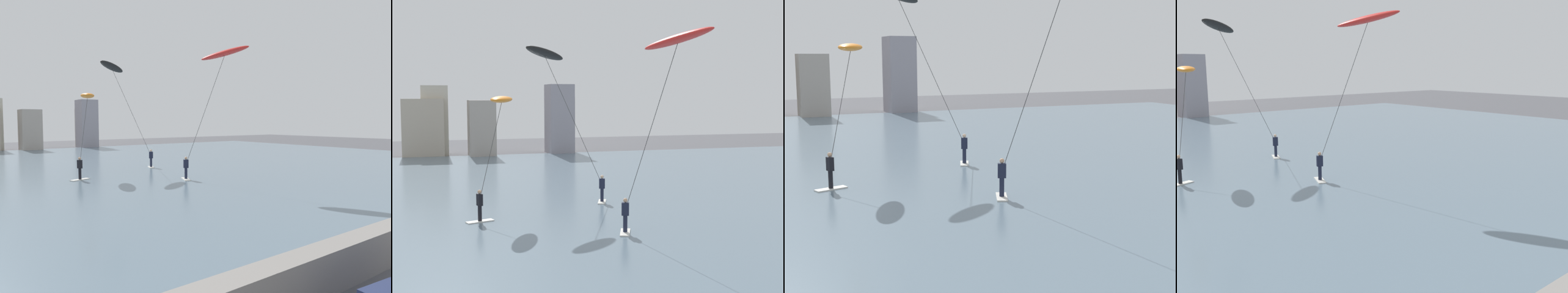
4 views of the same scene
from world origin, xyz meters
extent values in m
cube|color=gray|center=(0.00, 3.60, 0.56)|extent=(60.00, 0.70, 1.12)
cube|color=slate|center=(0.00, 30.30, 0.05)|extent=(84.00, 52.00, 0.10)
cube|color=#A89E93|center=(0.82, 56.42, 3.04)|extent=(2.77, 3.54, 6.07)
cube|color=gray|center=(9.67, 57.09, 3.93)|extent=(2.75, 3.49, 7.85)
cube|color=beige|center=(10.04, 58.40, 3.19)|extent=(2.77, 3.48, 6.39)
cube|color=silver|center=(4.90, 26.93, 0.13)|extent=(0.92, 1.46, 0.06)
cylinder|color=#191E33|center=(4.90, 26.93, 0.55)|extent=(0.20, 0.20, 0.78)
cube|color=#191E33|center=(4.90, 26.93, 1.24)|extent=(0.40, 0.33, 0.60)
sphere|color=beige|center=(4.90, 26.93, 1.65)|extent=(0.20, 0.20, 0.20)
cylinder|color=#333333|center=(3.27, 27.36, 5.01)|extent=(3.29, 0.90, 7.64)
ellipsoid|color=black|center=(1.64, 27.80, 8.97)|extent=(2.80, 1.92, 1.16)
cube|color=silver|center=(-2.65, 23.72, 0.13)|extent=(1.47, 0.85, 0.06)
cylinder|color=black|center=(-2.65, 23.72, 0.55)|extent=(0.20, 0.20, 0.78)
cube|color=black|center=(-2.65, 23.72, 1.24)|extent=(0.32, 0.39, 0.60)
sphere|color=tan|center=(-2.65, 23.72, 1.65)|extent=(0.20, 0.20, 0.20)
cylinder|color=#333333|center=(-1.90, 24.90, 3.66)|extent=(1.53, 2.40, 4.96)
ellipsoid|color=orange|center=(-1.15, 26.09, 6.28)|extent=(2.03, 3.41, 0.42)
cube|color=silver|center=(3.58, 19.45, 0.13)|extent=(0.94, 1.46, 0.06)
cylinder|color=#191E33|center=(3.58, 19.45, 0.55)|extent=(0.20, 0.20, 0.78)
cube|color=#191E33|center=(3.58, 19.45, 1.24)|extent=(0.40, 0.33, 0.60)
sphere|color=tan|center=(3.58, 19.45, 1.65)|extent=(0.20, 0.20, 0.20)
cylinder|color=#333333|center=(4.19, 18.07, 4.91)|extent=(1.24, 2.80, 7.46)
ellipsoid|color=red|center=(4.79, 16.69, 8.79)|extent=(2.65, 3.47, 1.11)
camera|label=1|loc=(-10.99, -1.55, 4.25)|focal=32.93mm
camera|label=2|loc=(-5.30, -4.06, 6.41)|focal=50.53mm
camera|label=3|loc=(-6.29, -1.23, 5.89)|focal=52.48mm
camera|label=4|loc=(-10.17, -1.08, 6.51)|focal=41.31mm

